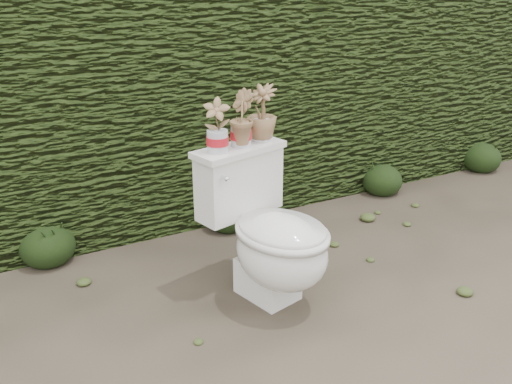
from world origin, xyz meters
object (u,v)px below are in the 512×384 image
potted_plant_center (241,120)px  potted_plant_right (262,114)px  toilet (271,236)px  potted_plant_left (217,127)px

potted_plant_center → potted_plant_right: 0.14m
toilet → potted_plant_right: 0.63m
toilet → potted_plant_center: size_ratio=2.85×
toilet → potted_plant_right: size_ratio=2.77×
potted_plant_left → potted_plant_right: 0.30m
toilet → potted_plant_left: bearing=119.8°
potted_plant_left → potted_plant_right: size_ratio=0.91×
toilet → potted_plant_left: (-0.19, 0.20, 0.55)m
potted_plant_left → potted_plant_right: bearing=41.9°
potted_plant_left → potted_plant_center: bearing=41.9°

